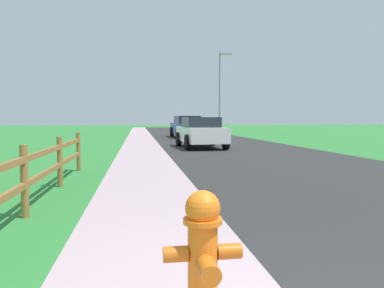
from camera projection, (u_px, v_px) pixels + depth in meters
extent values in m
plane|color=#2F7E36|center=(154.00, 138.00, 26.72)|extent=(120.00, 120.00, 0.00)
cube|color=#2B2B2B|center=(197.00, 137.00, 29.20)|extent=(7.00, 66.00, 0.01)
cube|color=#B79CA5|center=(114.00, 137.00, 28.25)|extent=(6.00, 66.00, 0.01)
cube|color=#2F7E36|center=(94.00, 137.00, 28.03)|extent=(5.00, 66.00, 0.00)
cylinder|color=orange|center=(203.00, 270.00, 2.55)|extent=(0.21, 0.21, 0.74)
cylinder|color=orange|center=(203.00, 221.00, 2.53)|extent=(0.27, 0.27, 0.03)
sphere|color=orange|center=(203.00, 208.00, 2.52)|extent=(0.24, 0.24, 0.24)
cube|color=#CB6115|center=(203.00, 197.00, 2.51)|extent=(0.04, 0.04, 0.04)
cylinder|color=#CB6115|center=(176.00, 254.00, 2.51)|extent=(0.17, 0.11, 0.11)
cylinder|color=#CB6115|center=(229.00, 251.00, 2.57)|extent=(0.17, 0.11, 0.11)
cylinder|color=#CB6115|center=(208.00, 270.00, 2.34)|extent=(0.14, 0.20, 0.14)
cylinder|color=olive|center=(24.00, 182.00, 5.24)|extent=(0.11, 0.11, 1.05)
cylinder|color=olive|center=(60.00, 162.00, 7.63)|extent=(0.11, 0.11, 1.05)
cylinder|color=olive|center=(78.00, 152.00, 10.02)|extent=(0.11, 0.11, 1.05)
cube|color=olive|center=(25.00, 185.00, 5.24)|extent=(0.07, 9.69, 0.09)
cube|color=olive|center=(24.00, 160.00, 5.22)|extent=(0.07, 9.69, 0.09)
cube|color=white|center=(201.00, 134.00, 18.13)|extent=(2.00, 4.29, 0.71)
cube|color=#1E232B|center=(201.00, 122.00, 18.07)|extent=(1.67, 2.06, 0.49)
cylinder|color=black|center=(226.00, 142.00, 17.05)|extent=(0.26, 0.73, 0.72)
cylinder|color=black|center=(188.00, 142.00, 16.70)|extent=(0.26, 0.73, 0.72)
cylinder|color=black|center=(212.00, 139.00, 19.60)|extent=(0.26, 0.73, 0.72)
cylinder|color=black|center=(179.00, 139.00, 19.25)|extent=(0.26, 0.73, 0.72)
cube|color=navy|center=(187.00, 128.00, 28.14)|extent=(2.12, 4.92, 0.77)
cube|color=#1E232B|center=(187.00, 120.00, 28.04)|extent=(1.77, 2.53, 0.55)
cylinder|color=black|center=(203.00, 133.00, 26.88)|extent=(0.26, 0.77, 0.76)
cylinder|color=black|center=(178.00, 133.00, 26.51)|extent=(0.26, 0.77, 0.76)
cylinder|color=black|center=(195.00, 132.00, 29.81)|extent=(0.26, 0.77, 0.76)
cylinder|color=black|center=(172.00, 132.00, 29.44)|extent=(0.26, 0.77, 0.76)
cylinder|color=gray|center=(220.00, 94.00, 32.14)|extent=(0.14, 0.14, 7.22)
cube|color=#999999|center=(226.00, 54.00, 31.99)|extent=(1.10, 0.20, 0.14)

